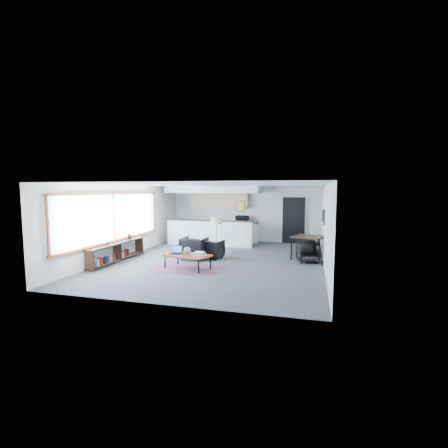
% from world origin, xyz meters
% --- Properties ---
extents(room, '(7.02, 9.02, 2.62)m').
position_xyz_m(room, '(0.00, 0.00, 1.30)').
color(room, '#47474A').
rests_on(room, ground).
extents(window, '(0.10, 5.95, 1.66)m').
position_xyz_m(window, '(-3.46, -0.90, 1.46)').
color(window, '#8CBFFF').
rests_on(window, room).
extents(console, '(0.35, 3.00, 0.80)m').
position_xyz_m(console, '(-3.30, -1.05, 0.33)').
color(console, black).
rests_on(console, floor).
extents(kitchenette, '(4.20, 1.96, 2.60)m').
position_xyz_m(kitchenette, '(-1.20, 3.71, 1.38)').
color(kitchenette, white).
rests_on(kitchenette, floor).
extents(doorway, '(1.10, 0.12, 2.15)m').
position_xyz_m(doorway, '(2.30, 4.42, 1.07)').
color(doorway, black).
rests_on(doorway, room).
extents(track_light, '(1.60, 0.07, 0.15)m').
position_xyz_m(track_light, '(-0.59, 2.20, 2.53)').
color(track_light, silver).
rests_on(track_light, room).
extents(wall_art_lower, '(0.03, 0.38, 0.48)m').
position_xyz_m(wall_art_lower, '(3.47, 0.40, 1.55)').
color(wall_art_lower, black).
rests_on(wall_art_lower, room).
extents(wall_art_upper, '(0.03, 0.34, 0.44)m').
position_xyz_m(wall_art_upper, '(3.47, 1.70, 1.50)').
color(wall_art_upper, black).
rests_on(wall_art_upper, room).
extents(kilim_rug, '(2.06, 1.46, 0.01)m').
position_xyz_m(kilim_rug, '(-0.57, -1.41, 0.01)').
color(kilim_rug, '#62334D').
rests_on(kilim_rug, floor).
extents(coffee_table, '(1.52, 1.07, 0.45)m').
position_xyz_m(coffee_table, '(-0.57, -1.41, 0.41)').
color(coffee_table, brown).
rests_on(coffee_table, floor).
extents(laptop, '(0.35, 0.29, 0.25)m').
position_xyz_m(laptop, '(-0.98, -1.33, 0.52)').
color(laptop, black).
rests_on(laptop, coffee_table).
extents(ceramic_pot, '(0.23, 0.23, 0.23)m').
position_xyz_m(ceramic_pot, '(-0.60, -1.35, 0.56)').
color(ceramic_pot, gray).
rests_on(ceramic_pot, coffee_table).
extents(book_stack, '(0.36, 0.30, 0.10)m').
position_xyz_m(book_stack, '(-0.18, -1.39, 0.50)').
color(book_stack, silver).
rests_on(book_stack, coffee_table).
extents(coaster, '(0.12, 0.12, 0.01)m').
position_xyz_m(coaster, '(-0.51, -1.61, 0.45)').
color(coaster, '#E5590C').
rests_on(coaster, coffee_table).
extents(armchair_left, '(0.83, 0.78, 0.85)m').
position_xyz_m(armchair_left, '(-0.88, 0.01, 0.43)').
color(armchair_left, black).
rests_on(armchair_left, floor).
extents(armchair_right, '(0.81, 0.77, 0.73)m').
position_xyz_m(armchair_right, '(-0.31, 0.29, 0.37)').
color(armchair_right, black).
rests_on(armchair_right, floor).
extents(floor_lamp, '(0.51, 0.51, 1.44)m').
position_xyz_m(floor_lamp, '(-0.31, 0.89, 1.25)').
color(floor_lamp, black).
rests_on(floor_lamp, floor).
extents(dining_table, '(1.27, 1.27, 0.83)m').
position_xyz_m(dining_table, '(3.00, 0.96, 0.75)').
color(dining_table, black).
rests_on(dining_table, floor).
extents(dining_chair_near, '(0.68, 0.65, 0.59)m').
position_xyz_m(dining_chair_near, '(3.00, 0.52, 0.29)').
color(dining_chair_near, black).
rests_on(dining_chair_near, floor).
extents(dining_chair_far, '(0.74, 0.70, 0.70)m').
position_xyz_m(dining_chair_far, '(3.00, 2.06, 0.35)').
color(dining_chair_far, black).
rests_on(dining_chair_far, floor).
extents(microwave, '(0.58, 0.37, 0.37)m').
position_xyz_m(microwave, '(-0.04, 4.15, 1.12)').
color(microwave, black).
rests_on(microwave, kitchenette).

